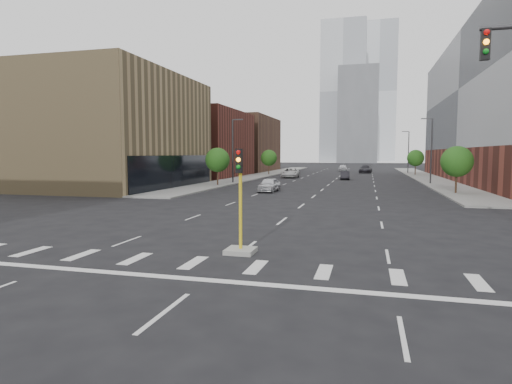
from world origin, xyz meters
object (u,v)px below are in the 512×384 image
at_px(car_mid_right, 345,175).
at_px(car_far_left, 290,173).
at_px(car_distant, 343,168).
at_px(car_near_left, 269,185).
at_px(median_traffic_signal, 240,231).
at_px(car_deep_right, 366,169).

distance_m(car_mid_right, car_far_left, 10.28).
bearing_deg(car_far_left, car_distant, 72.43).
distance_m(car_near_left, car_far_left, 28.85).
height_order(median_traffic_signal, car_deep_right, median_traffic_signal).
bearing_deg(car_deep_right, median_traffic_signal, -87.24).
distance_m(car_near_left, car_mid_right, 26.17).
xyz_separation_m(car_near_left, car_deep_right, (10.05, 50.97, 0.08)).
relative_size(median_traffic_signal, car_distant, 0.92).
relative_size(car_mid_right, car_distant, 0.86).
bearing_deg(car_mid_right, car_deep_right, 79.65).
xyz_separation_m(car_near_left, car_mid_right, (6.94, 25.23, -0.09)).
xyz_separation_m(median_traffic_signal, car_far_left, (-8.17, 57.76, -0.13)).
relative_size(median_traffic_signal, car_far_left, 0.72).
height_order(car_near_left, car_distant, car_distant).
height_order(median_traffic_signal, car_far_left, median_traffic_signal).
bearing_deg(car_deep_right, car_far_left, -113.82).
distance_m(median_traffic_signal, car_distant, 89.16).
relative_size(car_near_left, car_mid_right, 1.10).
bearing_deg(car_near_left, median_traffic_signal, -76.89).
bearing_deg(car_deep_right, car_near_left, -95.10).
bearing_deg(median_traffic_signal, car_deep_right, 86.70).
xyz_separation_m(median_traffic_signal, car_distant, (-0.78, 89.16, -0.16)).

